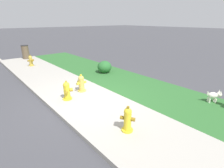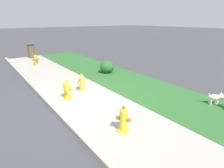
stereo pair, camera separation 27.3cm
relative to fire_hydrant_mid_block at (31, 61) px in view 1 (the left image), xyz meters
name	(u,v)px [view 1 (the left image)]	position (x,y,z in m)	size (l,w,h in m)	color
ground_plane	(89,100)	(6.09, -0.01, -0.31)	(120.00, 120.00, 0.00)	#424247
sidewalk_pavement	(89,100)	(6.09, -0.01, -0.30)	(18.00, 2.18, 0.01)	#ADA89E
grass_verge	(135,84)	(6.09, 2.32, -0.30)	(18.00, 2.47, 0.01)	#2D662D
street_curb	(55,109)	(6.09, -1.18, -0.25)	(18.00, 0.16, 0.12)	#ADA89E
fire_hydrant_mid_block	(31,61)	(0.00, 0.00, 0.00)	(0.35, 0.38, 0.65)	gold
fire_hydrant_far_end	(81,83)	(5.25, 0.23, 0.01)	(0.36, 0.38, 0.67)	gold
fire_hydrant_by_grass_verge	(67,91)	(5.58, -0.52, 0.01)	(0.38, 0.36, 0.67)	yellow
fire_hydrant_at_driveway	(128,119)	(8.16, -0.24, 0.01)	(0.36, 0.33, 0.67)	yellow
small_white_dog	(214,95)	(8.88, 3.03, -0.07)	(0.40, 0.41, 0.42)	silver
trash_bin	(25,52)	(-2.31, 0.37, 0.16)	(0.48, 0.48, 0.93)	brown
shrub_bush_mid_verge	(105,67)	(3.87, 2.42, 0.00)	(0.72, 0.72, 0.61)	#28662D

